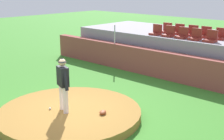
# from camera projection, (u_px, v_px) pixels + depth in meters

# --- Properties ---
(ground_plane) EXTENTS (60.00, 60.00, 0.00)m
(ground_plane) POSITION_uv_depth(u_px,v_px,m) (70.00, 117.00, 9.83)
(ground_plane) COLOR #398028
(pitchers_mound) EXTENTS (4.49, 4.49, 0.25)m
(pitchers_mound) POSITION_uv_depth(u_px,v_px,m) (70.00, 113.00, 9.79)
(pitchers_mound) COLOR olive
(pitchers_mound) RESTS_ON ground_plane
(pitcher) EXTENTS (0.74, 0.38, 1.70)m
(pitcher) POSITION_uv_depth(u_px,v_px,m) (63.00, 81.00, 9.40)
(pitcher) COLOR silver
(pitcher) RESTS_ON pitchers_mound
(baseball) EXTENTS (0.07, 0.07, 0.07)m
(baseball) POSITION_uv_depth(u_px,v_px,m) (50.00, 108.00, 9.77)
(baseball) COLOR white
(baseball) RESTS_ON pitchers_mound
(fielding_glove) EXTENTS (0.33, 0.36, 0.11)m
(fielding_glove) POSITION_uv_depth(u_px,v_px,m) (103.00, 112.00, 9.42)
(fielding_glove) COLOR brown
(fielding_glove) RESTS_ON pitchers_mound
(brick_barrier) EXTENTS (14.74, 0.40, 1.21)m
(brick_barrier) POSITION_uv_depth(u_px,v_px,m) (168.00, 66.00, 13.61)
(brick_barrier) COLOR brown
(brick_barrier) RESTS_ON ground_plane
(fence_post_left) EXTENTS (0.06, 0.06, 0.91)m
(fence_post_left) POSITION_uv_depth(u_px,v_px,m) (115.00, 34.00, 15.43)
(fence_post_left) COLOR silver
(fence_post_left) RESTS_ON brick_barrier
(bleacher_platform) EXTENTS (12.55, 4.24, 1.71)m
(bleacher_platform) POSITION_uv_depth(u_px,v_px,m) (198.00, 51.00, 15.37)
(bleacher_platform) COLOR gray
(bleacher_platform) RESTS_ON ground_plane
(stadium_chair_0) EXTENTS (0.48, 0.44, 0.50)m
(stadium_chair_0) POSITION_uv_depth(u_px,v_px,m) (156.00, 32.00, 14.92)
(stadium_chair_0) COLOR maroon
(stadium_chair_0) RESTS_ON bleacher_platform
(stadium_chair_1) EXTENTS (0.48, 0.44, 0.50)m
(stadium_chair_1) POSITION_uv_depth(u_px,v_px,m) (169.00, 33.00, 14.43)
(stadium_chair_1) COLOR maroon
(stadium_chair_1) RESTS_ON bleacher_platform
(stadium_chair_2) EXTENTS (0.48, 0.44, 0.50)m
(stadium_chair_2) POSITION_uv_depth(u_px,v_px,m) (182.00, 35.00, 13.97)
(stadium_chair_2) COLOR maroon
(stadium_chair_2) RESTS_ON bleacher_platform
(stadium_chair_3) EXTENTS (0.48, 0.44, 0.50)m
(stadium_chair_3) POSITION_uv_depth(u_px,v_px,m) (196.00, 36.00, 13.53)
(stadium_chair_3) COLOR maroon
(stadium_chair_3) RESTS_ON bleacher_platform
(stadium_chair_4) EXTENTS (0.48, 0.44, 0.50)m
(stadium_chair_4) POSITION_uv_depth(u_px,v_px,m) (211.00, 38.00, 13.08)
(stadium_chair_4) COLOR maroon
(stadium_chair_4) RESTS_ON bleacher_platform
(stadium_chair_5) EXTENTS (0.48, 0.44, 0.50)m
(stadium_chair_5) POSITION_uv_depth(u_px,v_px,m) (166.00, 30.00, 15.55)
(stadium_chair_5) COLOR maroon
(stadium_chair_5) RESTS_ON bleacher_platform
(stadium_chair_6) EXTENTS (0.48, 0.44, 0.50)m
(stadium_chair_6) POSITION_uv_depth(u_px,v_px,m) (179.00, 31.00, 15.09)
(stadium_chair_6) COLOR maroon
(stadium_chair_6) RESTS_ON bleacher_platform
(stadium_chair_7) EXTENTS (0.48, 0.44, 0.50)m
(stadium_chair_7) POSITION_uv_depth(u_px,v_px,m) (192.00, 33.00, 14.62)
(stadium_chair_7) COLOR maroon
(stadium_chair_7) RESTS_ON bleacher_platform
(stadium_chair_8) EXTENTS (0.48, 0.44, 0.50)m
(stadium_chair_8) POSITION_uv_depth(u_px,v_px,m) (205.00, 34.00, 14.16)
(stadium_chair_8) COLOR maroon
(stadium_chair_8) RESTS_ON bleacher_platform
(stadium_chair_9) EXTENTS (0.48, 0.44, 0.50)m
(stadium_chair_9) POSITION_uv_depth(u_px,v_px,m) (220.00, 36.00, 13.68)
(stadium_chair_9) COLOR maroon
(stadium_chair_9) RESTS_ON bleacher_platform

